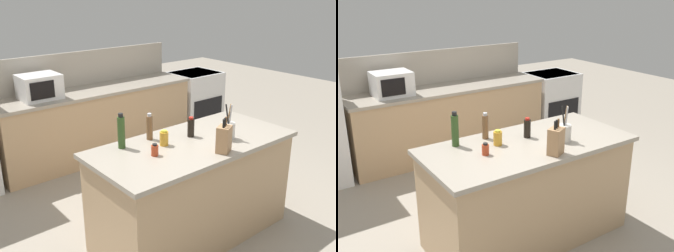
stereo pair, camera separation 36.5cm
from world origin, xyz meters
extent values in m
plane|color=gray|center=(0.00, 0.00, 0.00)|extent=(14.00, 14.00, 0.00)
cube|color=tan|center=(0.30, 2.20, 0.45)|extent=(2.71, 0.62, 0.90)
cube|color=#9E9384|center=(0.30, 2.20, 0.92)|extent=(2.75, 0.66, 0.04)
cube|color=#B2A899|center=(0.30, 2.52, 1.17)|extent=(2.71, 0.03, 0.46)
cube|color=tan|center=(0.00, 0.00, 0.45)|extent=(1.79, 0.80, 0.90)
cube|color=#9E9384|center=(0.00, 0.00, 0.92)|extent=(1.85, 0.86, 0.04)
cube|color=white|center=(2.09, 2.20, 0.46)|extent=(0.76, 0.64, 0.92)
cube|color=black|center=(2.09, 1.88, 0.35)|extent=(0.61, 0.01, 0.41)
cube|color=black|center=(2.09, 2.20, 0.91)|extent=(0.68, 0.58, 0.02)
cube|color=white|center=(-0.46, 2.20, 1.09)|extent=(0.46, 0.38, 0.29)
cube|color=black|center=(-0.51, 2.01, 1.09)|extent=(0.29, 0.01, 0.21)
cube|color=#A87C54|center=(0.04, -0.32, 1.05)|extent=(0.16, 0.15, 0.22)
cylinder|color=black|center=(0.01, -0.33, 1.20)|extent=(0.02, 0.02, 0.07)
cylinder|color=black|center=(0.04, -0.32, 1.20)|extent=(0.02, 0.02, 0.07)
cylinder|color=brown|center=(0.07, -0.30, 1.20)|extent=(0.02, 0.02, 0.07)
cylinder|color=beige|center=(0.28, -0.14, 1.02)|extent=(0.12, 0.12, 0.15)
cylinder|color=olive|center=(0.30, -0.13, 1.17)|extent=(0.01, 0.05, 0.18)
cylinder|color=black|center=(0.26, -0.14, 1.17)|extent=(0.01, 0.05, 0.18)
cylinder|color=#B2B2B7|center=(0.28, -0.16, 1.17)|extent=(0.01, 0.03, 0.18)
cylinder|color=brown|center=(-0.26, 0.29, 1.05)|extent=(0.06, 0.06, 0.21)
cylinder|color=#B2B2B7|center=(-0.26, 0.29, 1.17)|extent=(0.04, 0.04, 0.03)
cylinder|color=#2D4C1E|center=(-0.56, 0.29, 1.08)|extent=(0.06, 0.06, 0.27)
cylinder|color=black|center=(-0.56, 0.29, 1.23)|extent=(0.04, 0.04, 0.03)
cylinder|color=#B73D1E|center=(-0.44, -0.02, 0.98)|extent=(0.06, 0.06, 0.09)
cylinder|color=black|center=(-0.44, -0.02, 1.03)|extent=(0.04, 0.04, 0.02)
cylinder|color=black|center=(0.07, 0.11, 1.02)|extent=(0.06, 0.06, 0.16)
cylinder|color=#B22319|center=(0.07, 0.11, 1.11)|extent=(0.04, 0.04, 0.02)
cylinder|color=gold|center=(-0.25, 0.10, 1.00)|extent=(0.08, 0.08, 0.12)
cylinder|color=gold|center=(-0.25, 0.10, 1.07)|extent=(0.05, 0.05, 0.02)
camera|label=1|loc=(-2.20, -2.30, 2.22)|focal=42.00mm
camera|label=2|loc=(-1.90, -2.52, 2.22)|focal=42.00mm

